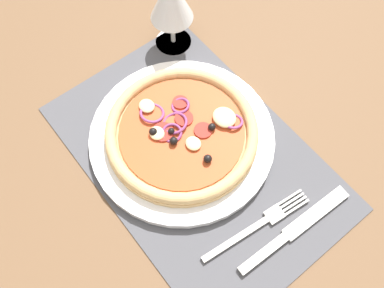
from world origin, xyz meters
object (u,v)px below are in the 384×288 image
Objects in this scene: pizza at (183,131)px; fork at (261,223)px; knife at (296,229)px; plate at (183,137)px.

pizza is 18.03cm from fork.
fork is 4.92cm from knife.
knife is (3.70, 3.24, 0.03)cm from fork.
plate is 21.87cm from knife.
pizza is at bearing 101.60° from knife.
pizza reaches higher than fork.
pizza is 1.31× the size of fork.
pizza is 21.98cm from knife.
fork is at bearing 133.56° from knife.
pizza is 1.18× the size of knife.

